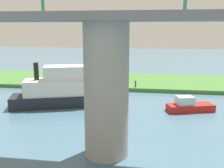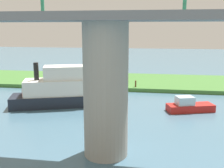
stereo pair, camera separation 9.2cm
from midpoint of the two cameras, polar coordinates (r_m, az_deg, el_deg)
The scene contains 9 objects.
ground_plane at distance 36.02m, azimuth -0.95°, elevation -1.49°, with size 160.00×160.00×0.00m, color #476B7F.
grassy_bank at distance 41.77m, azimuth 0.43°, elevation 0.67°, with size 80.00×12.00×0.50m, color #427533.
bridge_pylon at distance 17.18m, azimuth -1.33°, elevation -1.40°, with size 2.82×2.82×8.50m, color #9E998E.
bridge_span at distance 16.79m, azimuth -1.40°, elevation 14.61°, with size 66.50×4.30×3.25m.
person_on_bank at distance 38.63m, azimuth 1.53°, elevation 1.21°, with size 0.48×0.48×1.39m.
mooring_post at distance 36.26m, azimuth 4.83°, elevation 0.05°, with size 0.20×0.20×0.85m, color brown.
pontoon_yellow at distance 29.56m, azimuth -11.22°, elevation -1.17°, with size 9.58×5.73×4.64m.
motorboat_white at distance 28.31m, azimuth 15.61°, elevation -4.40°, with size 4.84×2.92×1.52m.
houseboat_blue at distance 33.93m, azimuth -6.15°, elevation -1.57°, with size 3.95×1.69×1.28m.
Camera 1 is at (-5.87, 34.61, 8.07)m, focal length 44.03 mm.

